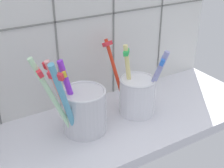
% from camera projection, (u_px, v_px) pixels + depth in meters
% --- Properties ---
extents(counter_slab, '(0.64, 0.22, 0.02)m').
position_uv_depth(counter_slab, '(114.00, 127.00, 0.61)').
color(counter_slab, silver).
rests_on(counter_slab, ground).
extents(tile_wall_back, '(0.64, 0.02, 0.45)m').
position_uv_depth(tile_wall_back, '(83.00, 5.00, 0.60)').
color(tile_wall_back, silver).
rests_on(tile_wall_back, ground).
extents(toothbrush_cup_left, '(0.13, 0.10, 0.17)m').
position_uv_depth(toothbrush_cup_left, '(82.00, 109.00, 0.56)').
color(toothbrush_cup_left, silver).
rests_on(toothbrush_cup_left, counter_slab).
extents(toothbrush_cup_right, '(0.08, 0.12, 0.15)m').
position_uv_depth(toothbrush_cup_right, '(137.00, 94.00, 0.62)').
color(toothbrush_cup_right, white).
rests_on(toothbrush_cup_right, counter_slab).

